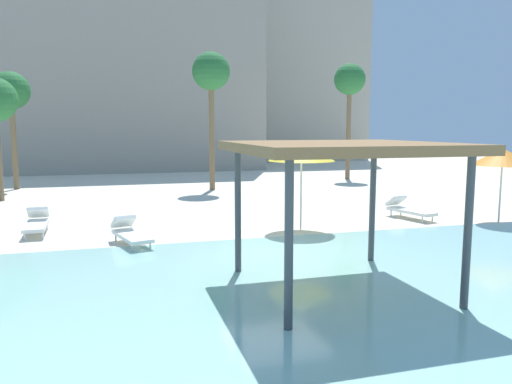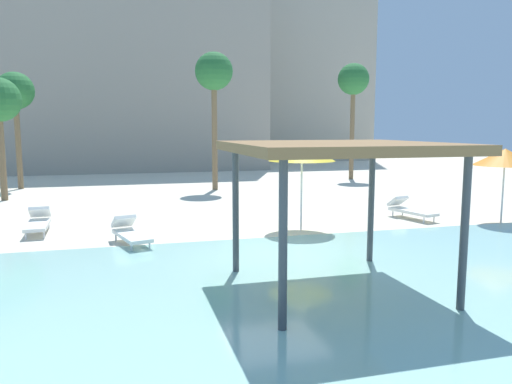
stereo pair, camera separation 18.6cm
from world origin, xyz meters
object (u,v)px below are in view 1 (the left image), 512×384
lounge_chair_1 (408,209)px  lounge_chair_0 (37,223)px  lounge_chair_2 (130,233)px  shade_pavilion (341,153)px  palm_tree_2 (350,83)px  palm_tree_0 (211,75)px  beach_umbrella_yellow_2 (301,152)px  beach_umbrella_orange_0 (503,157)px  palm_tree_1 (11,93)px

lounge_chair_1 → lounge_chair_0: bearing=-107.4°
lounge_chair_0 → lounge_chair_2: same height
shade_pavilion → palm_tree_2: size_ratio=0.56×
palm_tree_0 → beach_umbrella_yellow_2: bearing=-85.8°
beach_umbrella_orange_0 → palm_tree_1: palm_tree_1 is taller
palm_tree_0 → palm_tree_2: size_ratio=0.98×
beach_umbrella_yellow_2 → lounge_chair_0: 8.31m
shade_pavilion → lounge_chair_1: (5.72, 6.39, -2.37)m
lounge_chair_2 → palm_tree_1: size_ratio=0.33×
shade_pavilion → palm_tree_2: palm_tree_2 is taller
shade_pavilion → lounge_chair_2: size_ratio=1.99×
lounge_chair_2 → lounge_chair_1: bearing=82.0°
beach_umbrella_orange_0 → lounge_chair_0: (-14.73, 2.40, -1.88)m
beach_umbrella_yellow_2 → shade_pavilion: bearing=-103.8°
beach_umbrella_orange_0 → palm_tree_0: (-7.64, 11.27, 3.58)m
shade_pavilion → lounge_chair_0: bearing=131.8°
beach_umbrella_orange_0 → palm_tree_2: size_ratio=0.35×
beach_umbrella_orange_0 → lounge_chair_0: bearing=170.7°
beach_umbrella_orange_0 → palm_tree_0: size_ratio=0.36×
lounge_chair_2 → palm_tree_0: size_ratio=0.29×
shade_pavilion → palm_tree_0: (0.60, 16.13, 3.09)m
lounge_chair_0 → palm_tree_1: palm_tree_1 is taller
lounge_chair_1 → palm_tree_2: 14.49m
lounge_chair_1 → palm_tree_2: (4.02, 12.76, 5.58)m
palm_tree_2 → lounge_chair_1: bearing=-107.5°
shade_pavilion → palm_tree_0: palm_tree_0 is taller
lounge_chair_0 → beach_umbrella_yellow_2: bearing=75.4°
shade_pavilion → palm_tree_2: 21.72m
lounge_chair_2 → palm_tree_2: size_ratio=0.28×
lounge_chair_1 → palm_tree_0: 12.28m
shade_pavilion → lounge_chair_0: 10.02m
lounge_chair_0 → lounge_chair_2: 3.50m
shade_pavilion → palm_tree_1: 21.39m
lounge_chair_1 → palm_tree_1: (-14.87, 12.82, 4.59)m
beach_umbrella_orange_0 → palm_tree_0: palm_tree_0 is taller
beach_umbrella_orange_0 → lounge_chair_0: 15.05m
palm_tree_0 → palm_tree_2: 9.63m
palm_tree_0 → palm_tree_1: (-9.75, 3.08, -0.87)m
shade_pavilion → lounge_chair_1: bearing=48.2°
lounge_chair_1 → lounge_chair_2: same height
beach_umbrella_orange_0 → palm_tree_2: 14.83m
lounge_chair_0 → palm_tree_1: bearing=-170.0°
beach_umbrella_orange_0 → beach_umbrella_yellow_2: 6.91m
beach_umbrella_yellow_2 → lounge_chair_2: 5.63m
beach_umbrella_orange_0 → palm_tree_2: bearing=84.0°
lounge_chair_0 → lounge_chair_2: bearing=47.1°
lounge_chair_1 → palm_tree_1: 20.16m
shade_pavilion → lounge_chair_1: 8.90m
beach_umbrella_orange_0 → lounge_chair_2: 12.21m
beach_umbrella_orange_0 → palm_tree_1: bearing=140.5°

